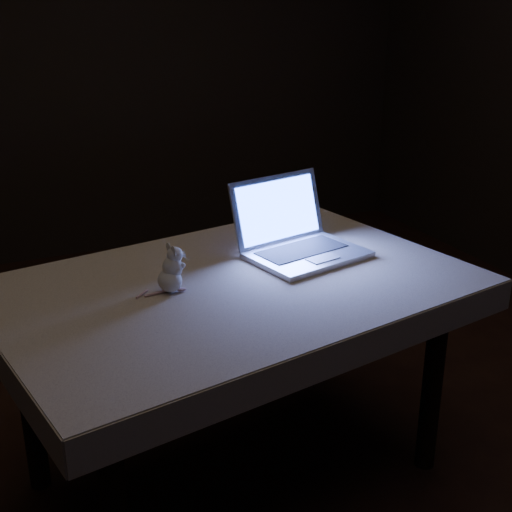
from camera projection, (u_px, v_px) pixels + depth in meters
name	position (u px, v px, depth m)	size (l,w,h in m)	color
floor	(234.00, 482.00, 2.37)	(5.00, 5.00, 0.00)	black
back_wall	(69.00, 46.00, 4.04)	(4.50, 0.04, 2.60)	black
table	(235.00, 384.00, 2.28)	(1.36, 0.88, 0.73)	black
tablecloth	(232.00, 293.00, 2.18)	(1.46, 0.98, 0.10)	beige
laptop	(309.00, 222.00, 2.30)	(0.38, 0.33, 0.26)	silver
plush_mouse	(169.00, 269.00, 2.05)	(0.11, 0.11, 0.15)	white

